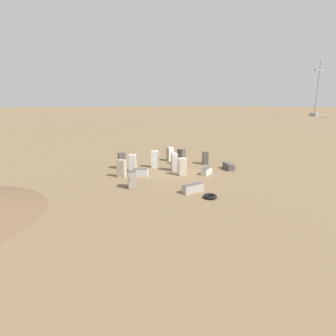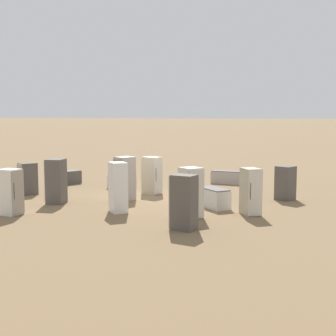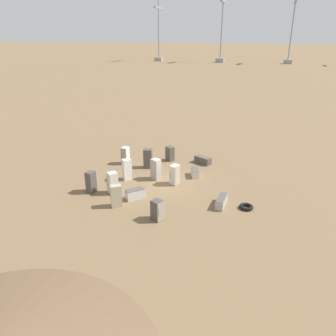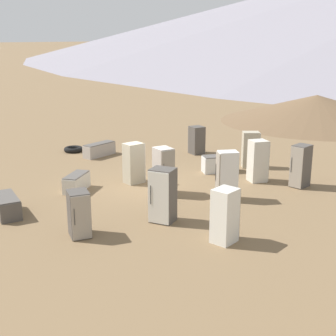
% 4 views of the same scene
% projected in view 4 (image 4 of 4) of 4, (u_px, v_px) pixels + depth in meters
% --- Properties ---
extents(ground_plane, '(1000.00, 1000.00, 0.00)m').
position_uv_depth(ground_plane, '(147.00, 186.00, 19.29)').
color(ground_plane, brown).
extents(dirt_mound, '(13.66, 13.66, 1.94)m').
position_uv_depth(dirt_mound, '(316.00, 108.00, 33.70)').
color(dirt_mound, brown).
rests_on(dirt_mound, ground_plane).
extents(discarded_fridge_0, '(0.91, 0.96, 1.69)m').
position_uv_depth(discarded_fridge_0, '(251.00, 150.00, 21.88)').
color(discarded_fridge_0, '#B2A88E').
rests_on(discarded_fridge_0, ground_plane).
extents(discarded_fridge_1, '(0.90, 0.91, 1.86)m').
position_uv_depth(discarded_fridge_1, '(227.00, 176.00, 17.46)').
color(discarded_fridge_1, white).
rests_on(discarded_fridge_1, ground_plane).
extents(discarded_fridge_2, '(0.78, 0.66, 1.66)m').
position_uv_depth(discarded_fridge_2, '(225.00, 216.00, 13.81)').
color(discarded_fridge_2, silver).
rests_on(discarded_fridge_2, ground_plane).
extents(discarded_fridge_3, '(0.85, 0.94, 1.84)m').
position_uv_depth(discarded_fridge_3, '(164.00, 171.00, 18.08)').
color(discarded_fridge_3, '#A89E93').
rests_on(discarded_fridge_3, ground_plane).
extents(discarded_fridge_4, '(0.96, 0.95, 1.77)m').
position_uv_depth(discarded_fridge_4, '(258.00, 161.00, 19.71)').
color(discarded_fridge_4, beige).
rests_on(discarded_fridge_4, ground_plane).
extents(discarded_fridge_5, '(0.82, 0.88, 1.81)m').
position_uv_depth(discarded_fridge_5, '(163.00, 195.00, 15.36)').
color(discarded_fridge_5, '#4C4742').
rests_on(discarded_fridge_5, ground_plane).
extents(discarded_fridge_6, '(1.33, 1.78, 0.69)m').
position_uv_depth(discarded_fridge_6, '(7.00, 206.00, 16.06)').
color(discarded_fridge_6, '#4C4742').
rests_on(discarded_fridge_6, ground_plane).
extents(discarded_fridge_7, '(0.90, 0.76, 1.70)m').
position_uv_depth(discarded_fridge_7, '(134.00, 163.00, 19.51)').
color(discarded_fridge_7, '#B2A88E').
rests_on(discarded_fridge_7, ground_plane).
extents(discarded_fridge_8, '(0.91, 0.96, 1.44)m').
position_uv_depth(discarded_fridge_8, '(79.00, 214.00, 14.26)').
color(discarded_fridge_8, '#4C4742').
rests_on(discarded_fridge_8, ground_plane).
extents(discarded_fridge_9, '(1.83, 0.65, 0.67)m').
position_uv_depth(discarded_fridge_9, '(99.00, 150.00, 24.09)').
color(discarded_fridge_9, '#A89E93').
rests_on(discarded_fridge_9, ground_plane).
extents(discarded_fridge_10, '(1.52, 1.47, 0.76)m').
position_uv_depth(discarded_fridge_10, '(219.00, 164.00, 21.20)').
color(discarded_fridge_10, silver).
rests_on(discarded_fridge_10, ground_plane).
extents(discarded_fridge_11, '(0.84, 0.69, 1.74)m').
position_uv_depth(discarded_fridge_11, '(301.00, 166.00, 19.00)').
color(discarded_fridge_11, '#4C4742').
rests_on(discarded_fridge_11, ground_plane).
extents(discarded_fridge_12, '(1.54, 1.07, 0.67)m').
position_uv_depth(discarded_fridge_12, '(77.00, 182.00, 18.66)').
color(discarded_fridge_12, beige).
rests_on(discarded_fridge_12, ground_plane).
extents(discarded_fridge_13, '(0.89, 0.93, 1.44)m').
position_uv_depth(discarded_fridge_13, '(197.00, 140.00, 24.51)').
color(discarded_fridge_13, '#4C4742').
rests_on(discarded_fridge_13, ground_plane).
extents(scrap_tire, '(1.02, 1.02, 0.25)m').
position_uv_depth(scrap_tire, '(74.00, 149.00, 25.06)').
color(scrap_tire, black).
rests_on(scrap_tire, ground_plane).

